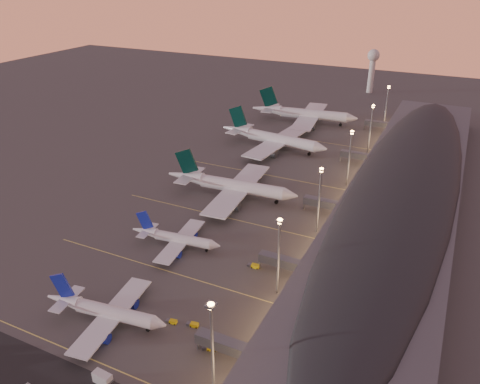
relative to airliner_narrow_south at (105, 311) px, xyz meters
name	(u,v)px	position (x,y,z in m)	size (l,w,h in m)	color
ground	(176,263)	(2.28, 32.18, -3.45)	(700.00, 700.00, 0.00)	#3D3A38
airliner_narrow_south	(105,311)	(0.00, 0.00, 0.00)	(37.43, 33.69, 13.36)	silver
airliner_narrow_north	(176,238)	(-3.61, 41.30, -0.34)	(33.75, 30.34, 12.05)	silver
airliner_wide_near	(231,185)	(-3.91, 85.18, 1.42)	(59.19, 54.06, 18.93)	silver
airliner_wide_mid	(273,138)	(-9.94, 147.27, 1.75)	(63.21, 57.97, 20.22)	silver
airliner_wide_far	(304,114)	(-9.07, 197.24, 2.02)	(66.53, 61.03, 21.28)	silver
terminal_building	(405,189)	(64.11, 104.65, 5.33)	(56.35, 255.00, 17.46)	#505055
light_masts	(338,165)	(38.28, 97.18, 14.10)	(2.20, 217.20, 25.90)	slate
radar_tower	(373,64)	(12.28, 292.18, 18.42)	(9.00, 9.00, 32.50)	silver
lane_markings	(230,212)	(2.28, 72.18, -3.45)	(90.00, 180.36, 0.00)	#D8C659
baggage_tug_a	(210,348)	(31.23, 3.18, -2.94)	(4.04, 2.73, 1.12)	#DABF0B
baggage_tug_b	(193,325)	(22.77, 8.71, -2.99)	(3.56, 1.81, 1.02)	#DABF0B
baggage_tug_c	(254,266)	(26.56, 41.29, -2.92)	(3.98, 1.90, 1.16)	#DABF0B
catering_truck_a	(104,379)	(13.77, -17.31, -2.07)	(5.39, 2.39, 2.96)	silver
baggage_tug_d	(172,321)	(16.82, 7.28, -3.03)	(3.27, 1.66, 0.94)	#DABF0B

